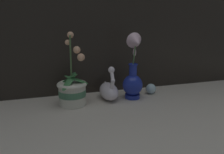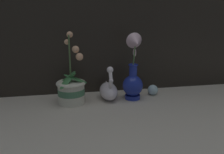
% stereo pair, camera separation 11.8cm
% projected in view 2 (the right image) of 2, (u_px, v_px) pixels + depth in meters
% --- Properties ---
extents(ground_plane, '(2.80, 2.80, 0.00)m').
position_uv_depth(ground_plane, '(116.00, 107.00, 1.09)').
color(ground_plane, '#BCB2A3').
extents(orchid_potted_plant, '(0.16, 0.17, 0.37)m').
position_uv_depth(orchid_potted_plant, '(71.00, 88.00, 1.12)').
color(orchid_potted_plant, beige).
rests_on(orchid_potted_plant, ground_plane).
extents(swan_figurine, '(0.10, 0.18, 0.19)m').
position_uv_depth(swan_figurine, '(108.00, 90.00, 1.18)').
color(swan_figurine, white).
rests_on(swan_figurine, ground_plane).
extents(blue_vase, '(0.11, 0.13, 0.36)m').
position_uv_depth(blue_vase, '(133.00, 77.00, 1.16)').
color(blue_vase, navy).
rests_on(blue_vase, ground_plane).
extents(glass_sphere, '(0.06, 0.06, 0.06)m').
position_uv_depth(glass_sphere, '(153.00, 90.00, 1.25)').
color(glass_sphere, silver).
rests_on(glass_sphere, ground_plane).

